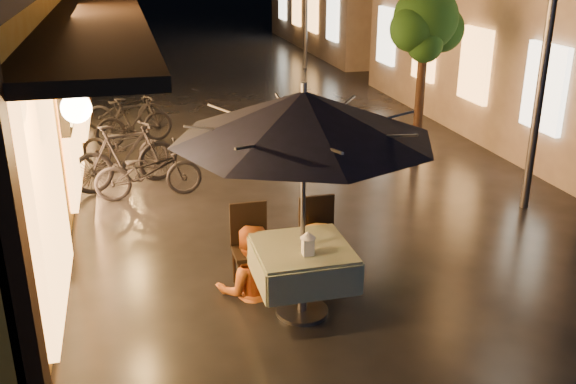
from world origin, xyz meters
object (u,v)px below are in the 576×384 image
object	(u,v)px
patio_umbrella	(304,115)
person_yellow	(319,226)
bicycle_0	(148,171)
person_orange	(248,228)
table_lantern	(308,242)
streetlamp_near	(553,4)
cafe_table	(302,263)

from	to	relation	value
patio_umbrella	person_yellow	world-z (taller)	patio_umbrella
bicycle_0	person_orange	bearing A→B (deg)	-166.68
table_lantern	person_orange	bearing A→B (deg)	120.54
streetlamp_near	patio_umbrella	distance (m)	4.55
table_lantern	person_yellow	bearing A→B (deg)	65.13
streetlamp_near	person_yellow	distance (m)	4.51
table_lantern	bicycle_0	xyz separation A→B (m)	(-1.38, 4.00, -0.49)
streetlamp_near	person_yellow	bearing A→B (deg)	-158.14
person_yellow	bicycle_0	bearing A→B (deg)	-56.47
streetlamp_near	bicycle_0	bearing A→B (deg)	161.65
patio_umbrella	person_orange	size ratio (longest dim) A/B	1.64
patio_umbrella	table_lantern	distance (m)	1.24
person_orange	bicycle_0	distance (m)	3.38
cafe_table	bicycle_0	bearing A→B (deg)	109.93
table_lantern	person_orange	xyz separation A→B (m)	(-0.45, 0.77, -0.13)
person_yellow	bicycle_0	world-z (taller)	person_yellow
bicycle_0	person_yellow	bearing A→B (deg)	-154.73
streetlamp_near	cafe_table	distance (m)	5.05
streetlamp_near	cafe_table	xyz separation A→B (m)	(-4.00, -2.03, -2.33)
streetlamp_near	person_yellow	size ratio (longest dim) A/B	2.93
cafe_table	table_lantern	distance (m)	0.38
patio_umbrella	person_orange	bearing A→B (deg)	128.00
cafe_table	person_yellow	world-z (taller)	person_yellow
cafe_table	patio_umbrella	xyz separation A→B (m)	(0.00, 0.00, 1.56)
cafe_table	patio_umbrella	world-z (taller)	patio_umbrella
cafe_table	bicycle_0	distance (m)	4.06
table_lantern	person_yellow	size ratio (longest dim) A/B	0.17
patio_umbrella	bicycle_0	size ratio (longest dim) A/B	1.59
patio_umbrella	person_yellow	xyz separation A→B (m)	(0.35, 0.56, -1.43)
table_lantern	bicycle_0	bearing A→B (deg)	109.07
cafe_table	table_lantern	bearing A→B (deg)	-90.00
person_yellow	table_lantern	bearing A→B (deg)	70.67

